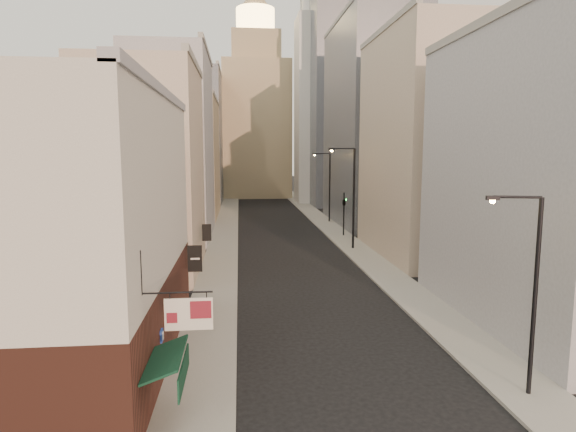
% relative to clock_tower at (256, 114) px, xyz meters
% --- Properties ---
extents(sidewalk_left, '(3.00, 140.00, 0.15)m').
position_rel_clock_tower_xyz_m(sidewalk_left, '(-5.50, -37.00, -17.56)').
color(sidewalk_left, gray).
rests_on(sidewalk_left, ground).
extents(sidewalk_right, '(3.00, 140.00, 0.15)m').
position_rel_clock_tower_xyz_m(sidewalk_right, '(7.50, -37.00, -17.56)').
color(sidewalk_right, gray).
rests_on(sidewalk_right, ground).
extents(near_building_left, '(8.30, 23.04, 12.30)m').
position_rel_clock_tower_xyz_m(near_building_left, '(-9.99, -83.00, -11.61)').
color(near_building_left, '#562C22').
rests_on(near_building_left, ground).
extents(left_bldg_beige, '(8.00, 12.00, 16.00)m').
position_rel_clock_tower_xyz_m(left_bldg_beige, '(-11.00, -66.00, -9.63)').
color(left_bldg_beige, tan).
rests_on(left_bldg_beige, ground).
extents(left_bldg_grey, '(8.00, 16.00, 20.00)m').
position_rel_clock_tower_xyz_m(left_bldg_grey, '(-11.00, -50.00, -7.63)').
color(left_bldg_grey, '#939297').
rests_on(left_bldg_grey, ground).
extents(left_bldg_tan, '(8.00, 18.00, 17.00)m').
position_rel_clock_tower_xyz_m(left_bldg_tan, '(-11.00, -32.00, -9.13)').
color(left_bldg_tan, tan).
rests_on(left_bldg_tan, ground).
extents(left_bldg_wingrid, '(8.00, 20.00, 24.00)m').
position_rel_clock_tower_xyz_m(left_bldg_wingrid, '(-11.00, -12.00, -5.63)').
color(left_bldg_wingrid, gray).
rests_on(left_bldg_wingrid, ground).
extents(right_bldg_grey, '(8.00, 16.00, 16.00)m').
position_rel_clock_tower_xyz_m(right_bldg_grey, '(13.00, -80.00, -9.63)').
color(right_bldg_grey, '#939297').
rests_on(right_bldg_grey, ground).
extents(right_bldg_beige, '(8.00, 16.00, 20.00)m').
position_rel_clock_tower_xyz_m(right_bldg_beige, '(13.00, -62.00, -7.63)').
color(right_bldg_beige, tan).
rests_on(right_bldg_beige, ground).
extents(right_bldg_wingrid, '(8.00, 20.00, 26.00)m').
position_rel_clock_tower_xyz_m(right_bldg_wingrid, '(13.00, -42.00, -4.63)').
color(right_bldg_wingrid, gray).
rests_on(right_bldg_wingrid, ground).
extents(highrise, '(21.00, 23.00, 51.20)m').
position_rel_clock_tower_xyz_m(highrise, '(19.00, -14.00, 8.02)').
color(highrise, gray).
rests_on(highrise, ground).
extents(clock_tower, '(14.00, 14.00, 44.90)m').
position_rel_clock_tower_xyz_m(clock_tower, '(0.00, 0.00, 0.00)').
color(clock_tower, tan).
rests_on(clock_tower, ground).
extents(white_tower, '(8.00, 8.00, 41.50)m').
position_rel_clock_tower_xyz_m(white_tower, '(11.00, -14.00, 0.97)').
color(white_tower, silver).
rests_on(white_tower, ground).
extents(streetlamp_near, '(2.04, 0.62, 7.90)m').
position_rel_clock_tower_xyz_m(streetlamp_near, '(7.19, -87.95, -13.12)').
color(streetlamp_near, black).
rests_on(streetlamp_near, ground).
extents(streetlamp_mid, '(2.59, 0.62, 9.91)m').
position_rel_clock_tower_xyz_m(streetlamp_mid, '(7.01, -59.08, -11.97)').
color(streetlamp_mid, black).
rests_on(streetlamp_mid, ground).
extents(streetlamp_far, '(2.45, 0.26, 9.36)m').
position_rel_clock_tower_xyz_m(streetlamp_far, '(8.12, -40.76, -12.29)').
color(streetlamp_far, black).
rests_on(streetlamp_far, ground).
extents(traffic_light_right, '(0.66, 0.65, 5.00)m').
position_rel_clock_tower_xyz_m(traffic_light_right, '(7.90, -51.89, -13.80)').
color(traffic_light_right, black).
rests_on(traffic_light_right, ground).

